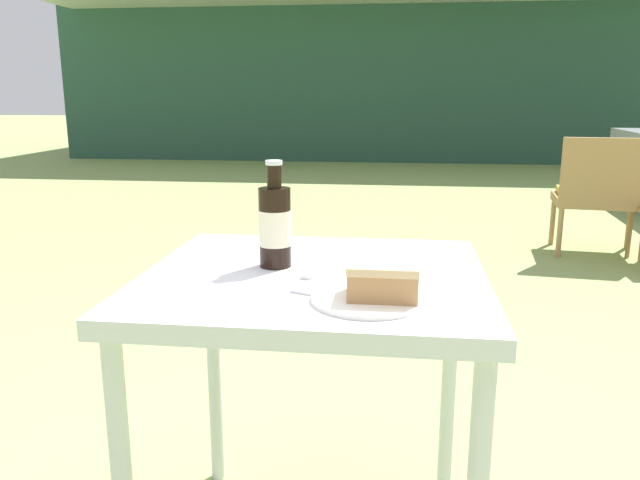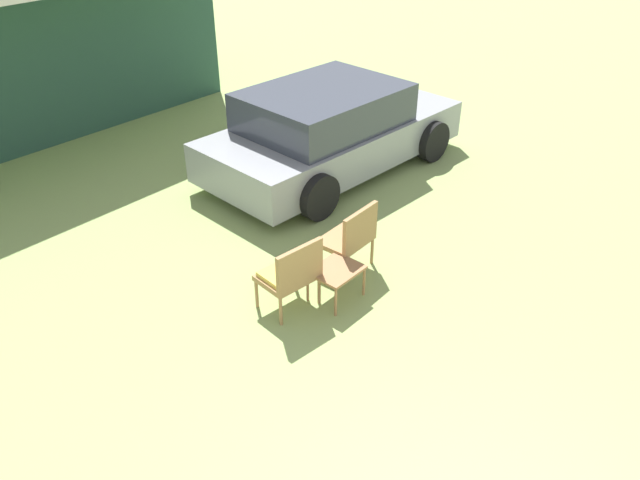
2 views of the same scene
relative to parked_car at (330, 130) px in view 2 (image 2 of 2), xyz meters
name	(u,v)px [view 2 (image 2 of 2)]	position (x,y,z in m)	size (l,w,h in m)	color
parked_car	(330,130)	(0.00, 0.00, 0.00)	(4.21, 2.24, 1.30)	gray
wicker_chair_cushioned	(291,273)	(-2.90, -1.93, -0.17)	(0.64, 0.52, 0.84)	#9E7547
wicker_chair_plain	(351,236)	(-1.93, -1.95, -0.16)	(0.61, 0.48, 0.84)	#9E7547
garden_side_table	(336,272)	(-2.45, -2.17, -0.29)	(0.53, 0.45, 0.38)	#996B42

